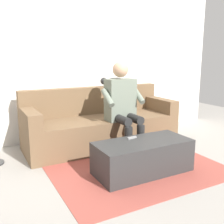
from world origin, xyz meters
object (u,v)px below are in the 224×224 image
(person_solo_seated, at_px, (123,103))
(cat_on_backrest, at_px, (113,82))
(remote_gray, at_px, (132,138))
(couch, at_px, (101,125))
(coffee_table, at_px, (143,157))

(person_solo_seated, xyz_separation_m, cat_on_backrest, (-0.20, -0.65, 0.22))
(person_solo_seated, bearing_deg, cat_on_backrest, -107.40)
(cat_on_backrest, bearing_deg, person_solo_seated, 72.60)
(cat_on_backrest, xyz_separation_m, remote_gray, (0.40, 1.20, -0.51))
(couch, xyz_separation_m, remote_gray, (0.06, 0.94, 0.08))
(person_solo_seated, height_order, cat_on_backrest, person_solo_seated)
(couch, xyz_separation_m, coffee_table, (0.00, 1.08, -0.11))
(coffee_table, height_order, remote_gray, remote_gray)
(cat_on_backrest, height_order, remote_gray, cat_on_backrest)
(person_solo_seated, relative_size, remote_gray, 9.97)
(coffee_table, distance_m, person_solo_seated, 0.86)
(coffee_table, relative_size, remote_gray, 8.85)
(couch, distance_m, cat_on_backrest, 0.74)
(person_solo_seated, relative_size, cat_on_backrest, 2.13)
(coffee_table, distance_m, remote_gray, 0.24)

